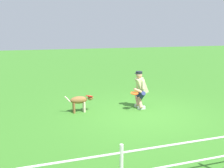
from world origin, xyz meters
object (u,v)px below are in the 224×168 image
object	(u,v)px
person	(140,88)
dog	(80,101)
frisbee_flying	(89,96)
frisbee_held	(135,93)

from	to	relation	value
person	dog	distance (m)	2.09
dog	frisbee_flying	world-z (taller)	dog
dog	person	bearing A→B (deg)	-5.42
person	frisbee_held	size ratio (longest dim) A/B	5.03
person	frisbee_flying	bearing A→B (deg)	-3.73
person	frisbee_flying	world-z (taller)	person
person	dog	world-z (taller)	person
dog	frisbee_held	world-z (taller)	frisbee_held
frisbee_flying	person	bearing A→B (deg)	173.63
person	frisbee_held	distance (m)	0.40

